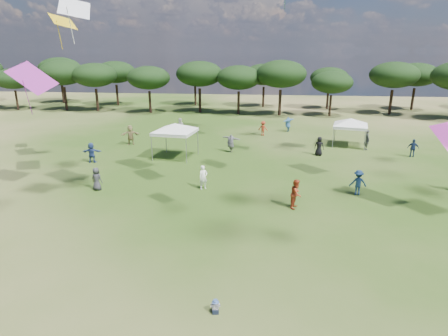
# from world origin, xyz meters

# --- Properties ---
(tree_line) EXTENTS (108.78, 17.63, 7.77)m
(tree_line) POSITION_xyz_m (2.39, 47.41, 5.42)
(tree_line) COLOR black
(tree_line) RESTS_ON ground
(tent_left) EXTENTS (6.35, 6.35, 3.23)m
(tent_left) POSITION_xyz_m (-6.05, 21.09, 2.81)
(tent_left) COLOR gray
(tent_left) RESTS_ON ground
(tent_right) EXTENTS (5.93, 5.93, 2.95)m
(tent_right) POSITION_xyz_m (9.40, 27.00, 2.52)
(tent_right) COLOR gray
(tent_right) RESTS_ON ground
(toddler) EXTENTS (0.37, 0.40, 0.52)m
(toddler) POSITION_xyz_m (0.03, 1.80, 0.23)
(toddler) COLOR black
(toddler) RESTS_ON ground
(festival_crowd) EXTENTS (27.77, 23.25, 1.92)m
(festival_crowd) POSITION_xyz_m (-0.54, 23.00, 0.85)
(festival_crowd) COLOR #9F311A
(festival_crowd) RESTS_ON ground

